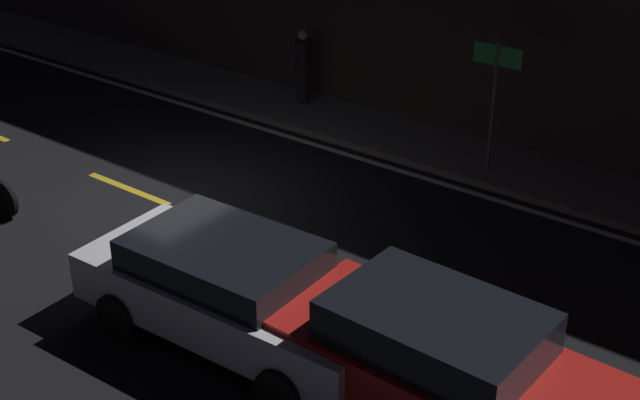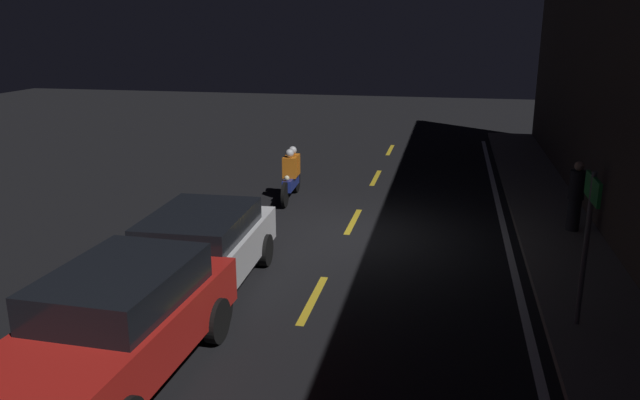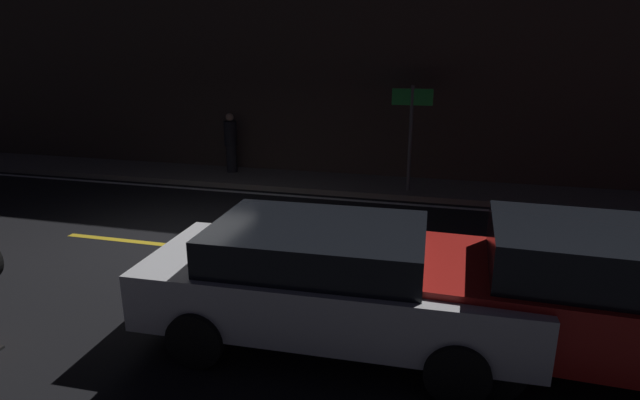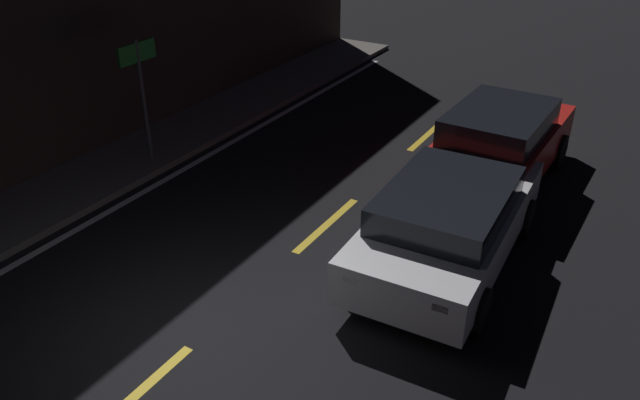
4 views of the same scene
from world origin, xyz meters
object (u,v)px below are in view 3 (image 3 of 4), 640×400
sedan_white (332,278)px  shop_sign (411,118)px  taxi_red (621,298)px  pedestrian (231,143)px

sedan_white → shop_sign: 6.42m
taxi_red → sedan_white: bearing=-175.6°
taxi_red → shop_sign: size_ratio=1.77×
pedestrian → shop_sign: shop_sign is taller
sedan_white → shop_sign: bearing=85.1°
pedestrian → shop_sign: (4.77, -0.73, 0.89)m
taxi_red → shop_sign: 6.81m
taxi_red → shop_sign: bearing=115.1°
shop_sign → pedestrian: bearing=171.3°
shop_sign → taxi_red: bearing=-66.6°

